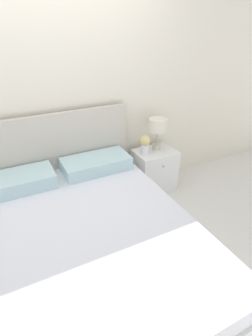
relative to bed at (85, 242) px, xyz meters
name	(u,v)px	position (x,y,z in m)	size (l,w,h in m)	color
ground_plane	(59,204)	(0.00, 0.99, -0.28)	(12.00, 12.00, 0.00)	silver
wall_back	(41,92)	(0.00, 1.06, 1.02)	(8.00, 0.06, 2.60)	silver
bed	(85,242)	(0.00, 0.00, 0.00)	(1.72, 2.14, 1.11)	white
nightstand	(154,170)	(1.18, 0.79, -0.01)	(0.49, 0.39, 0.53)	white
table_lamp	(158,127)	(1.22, 0.84, 0.54)	(0.22, 0.22, 0.38)	beige
flower_vase	(145,144)	(1.03, 0.79, 0.38)	(0.12, 0.12, 0.23)	white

